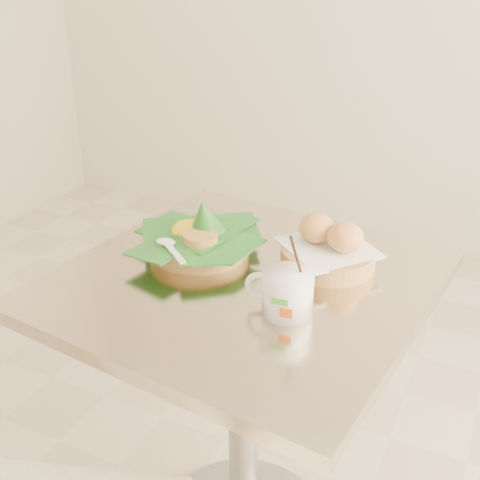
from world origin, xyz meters
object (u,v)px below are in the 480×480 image
at_px(rice_basket, 199,237).
at_px(bread_basket, 329,249).
at_px(cafe_table, 244,365).
at_px(coffee_mug, 286,291).

height_order(rice_basket, bread_basket, rice_basket).
bearing_deg(bread_basket, cafe_table, -138.46).
bearing_deg(cafe_table, bread_basket, 41.54).
bearing_deg(coffee_mug, rice_basket, 151.17).
bearing_deg(coffee_mug, bread_basket, 86.68).
bearing_deg(bread_basket, rice_basket, -166.55).
bearing_deg(bread_basket, coffee_mug, -93.32).
xyz_separation_m(bread_basket, coffee_mug, (-0.01, -0.21, 0.01)).
relative_size(rice_basket, coffee_mug, 1.69).
bearing_deg(rice_basket, coffee_mug, -28.83).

